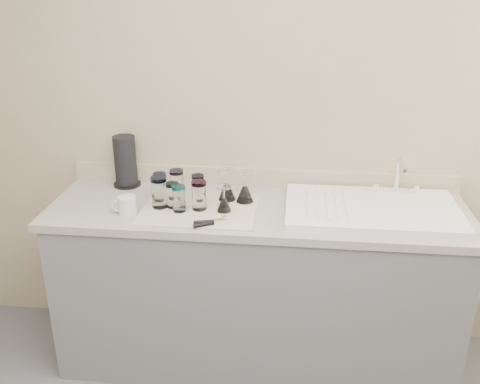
# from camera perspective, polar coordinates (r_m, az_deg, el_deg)

# --- Properties ---
(room_envelope) EXTENTS (3.54, 3.50, 2.52)m
(room_envelope) POSITION_cam_1_polar(r_m,az_deg,el_deg) (1.27, -2.03, 3.20)
(room_envelope) COLOR #545459
(room_envelope) RESTS_ON ground
(counter_unit) EXTENTS (2.06, 0.62, 0.90)m
(counter_unit) POSITION_cam_1_polar(r_m,az_deg,el_deg) (2.84, 1.76, -9.96)
(counter_unit) COLOR slate
(counter_unit) RESTS_ON ground
(sink_unit) EXTENTS (0.82, 0.50, 0.22)m
(sink_unit) POSITION_cam_1_polar(r_m,az_deg,el_deg) (2.64, 13.93, -1.76)
(sink_unit) COLOR white
(sink_unit) RESTS_ON counter_unit
(dish_towel) EXTENTS (0.55, 0.42, 0.01)m
(dish_towel) POSITION_cam_1_polar(r_m,az_deg,el_deg) (2.60, -4.34, -1.85)
(dish_towel) COLOR beige
(dish_towel) RESTS_ON counter_unit
(tumbler_teal) EXTENTS (0.07, 0.07, 0.13)m
(tumbler_teal) POSITION_cam_1_polar(r_m,az_deg,el_deg) (2.72, -8.52, 0.67)
(tumbler_teal) COLOR white
(tumbler_teal) RESTS_ON dish_towel
(tumbler_cyan) EXTENTS (0.07, 0.07, 0.14)m
(tumbler_cyan) POSITION_cam_1_polar(r_m,az_deg,el_deg) (2.72, -6.76, 0.94)
(tumbler_cyan) COLOR white
(tumbler_cyan) RESTS_ON dish_towel
(tumbler_purple) EXTENTS (0.06, 0.06, 0.13)m
(tumbler_purple) POSITION_cam_1_polar(r_m,az_deg,el_deg) (2.69, -4.50, 0.56)
(tumbler_purple) COLOR white
(tumbler_purple) RESTS_ON dish_towel
(tumbler_magenta) EXTENTS (0.08, 0.08, 0.16)m
(tumbler_magenta) POSITION_cam_1_polar(r_m,az_deg,el_deg) (2.61, -8.61, 0.00)
(tumbler_magenta) COLOR white
(tumbler_magenta) RESTS_ON dish_towel
(tumbler_blue) EXTENTS (0.07, 0.07, 0.13)m
(tumbler_blue) POSITION_cam_1_polar(r_m,az_deg,el_deg) (2.56, -6.53, -0.68)
(tumbler_blue) COLOR white
(tumbler_blue) RESTS_ON dish_towel
(tumbler_lavender) EXTENTS (0.07, 0.07, 0.14)m
(tumbler_lavender) POSITION_cam_1_polar(r_m,az_deg,el_deg) (2.57, -4.39, -0.34)
(tumbler_lavender) COLOR white
(tumbler_lavender) RESTS_ON dish_towel
(tumbler_extra) EXTENTS (0.06, 0.06, 0.13)m
(tumbler_extra) POSITION_cam_1_polar(r_m,az_deg,el_deg) (2.61, -7.20, -0.31)
(tumbler_extra) COLOR white
(tumbler_extra) RESTS_ON dish_towel
(goblet_back_left) EXTENTS (0.09, 0.09, 0.16)m
(goblet_back_left) POSITION_cam_1_polar(r_m,az_deg,el_deg) (2.68, -1.41, 0.27)
(goblet_back_left) COLOR white
(goblet_back_left) RESTS_ON dish_towel
(goblet_back_right) EXTENTS (0.09, 0.09, 0.16)m
(goblet_back_right) POSITION_cam_1_polar(r_m,az_deg,el_deg) (2.65, 0.53, 0.04)
(goblet_back_right) COLOR white
(goblet_back_right) RESTS_ON dish_towel
(goblet_front_left) EXTENTS (0.07, 0.07, 0.13)m
(goblet_front_left) POSITION_cam_1_polar(r_m,az_deg,el_deg) (2.55, -1.73, -1.14)
(goblet_front_left) COLOR white
(goblet_front_left) RESTS_ON dish_towel
(can_opener) EXTENTS (0.15, 0.10, 0.02)m
(can_opener) POSITION_cam_1_polar(r_m,az_deg,el_deg) (2.43, -3.21, -3.26)
(can_opener) COLOR silver
(can_opener) RESTS_ON dish_towel
(white_mug) EXTENTS (0.13, 0.10, 0.09)m
(white_mug) POSITION_cam_1_polar(r_m,az_deg,el_deg) (2.60, -12.00, -1.41)
(white_mug) COLOR silver
(white_mug) RESTS_ON counter_unit
(paper_towel_roll) EXTENTS (0.15, 0.15, 0.27)m
(paper_towel_roll) POSITION_cam_1_polar(r_m,az_deg,el_deg) (2.91, -12.12, 3.17)
(paper_towel_roll) COLOR black
(paper_towel_roll) RESTS_ON counter_unit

